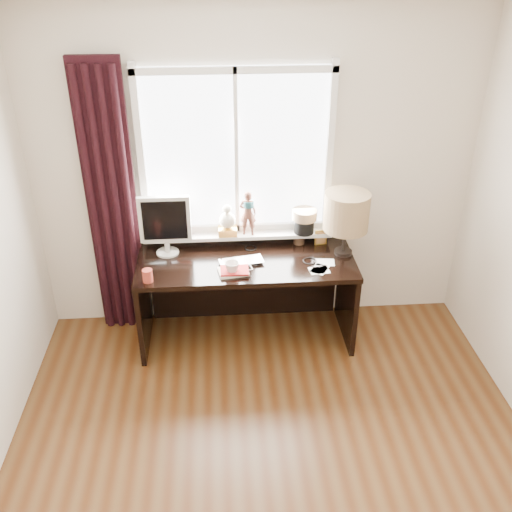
{
  "coord_description": "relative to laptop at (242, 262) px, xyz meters",
  "views": [
    {
      "loc": [
        -0.3,
        -2.22,
        2.98
      ],
      "look_at": [
        -0.05,
        1.25,
        1.0
      ],
      "focal_mm": 40.0,
      "sensor_mm": 36.0,
      "label": 1
    }
  ],
  "objects": [
    {
      "name": "loose_papers",
      "position": [
        0.6,
        -0.11,
        -0.01
      ],
      "size": [
        0.22,
        0.26,
        0.0
      ],
      "color": "white",
      "rests_on": "desk"
    },
    {
      "name": "red_cup",
      "position": [
        -0.7,
        -0.21,
        0.04
      ],
      "size": [
        0.07,
        0.07,
        0.1
      ],
      "primitive_type": "cylinder",
      "color": "maroon",
      "rests_on": "desk"
    },
    {
      "name": "ceiling",
      "position": [
        0.14,
        -1.58,
        1.84
      ],
      "size": [
        3.5,
        4.0,
        0.0
      ],
      "primitive_type": "cube",
      "color": "white",
      "rests_on": "wall_back"
    },
    {
      "name": "table_lamp",
      "position": [
        0.81,
        0.09,
        0.35
      ],
      "size": [
        0.35,
        0.35,
        0.52
      ],
      "color": "black",
      "rests_on": "desk"
    },
    {
      "name": "icon_frame",
      "position": [
        0.66,
        0.26,
        0.05
      ],
      "size": [
        0.1,
        0.03,
        0.13
      ],
      "color": "gold",
      "rests_on": "desk"
    },
    {
      "name": "window",
      "position": [
        0.01,
        0.37,
        0.55
      ],
      "size": [
        1.52,
        0.23,
        1.4
      ],
      "color": "white",
      "rests_on": "ground"
    },
    {
      "name": "mug",
      "position": [
        -0.08,
        -0.15,
        0.04
      ],
      "size": [
        0.15,
        0.15,
        0.11
      ],
      "primitive_type": "imported",
      "rotation": [
        0.0,
        0.0,
        0.64
      ],
      "color": "white",
      "rests_on": "desk"
    },
    {
      "name": "desk_cables",
      "position": [
        0.23,
        0.08,
        -0.01
      ],
      "size": [
        0.57,
        0.37,
        0.01
      ],
      "color": "black",
      "rests_on": "desk"
    },
    {
      "name": "floor",
      "position": [
        0.14,
        -1.58,
        -0.76
      ],
      "size": [
        3.5,
        4.0,
        0.0
      ],
      "primitive_type": "cube",
      "color": "#523519",
      "rests_on": "ground"
    },
    {
      "name": "wall_back",
      "position": [
        0.14,
        0.42,
        0.54
      ],
      "size": [
        3.5,
        0.0,
        2.6
      ],
      "primitive_type": "cube",
      "rotation": [
        1.57,
        0.0,
        0.0
      ],
      "color": "beige",
      "rests_on": "ground"
    },
    {
      "name": "laptop",
      "position": [
        0.0,
        0.0,
        0.0
      ],
      "size": [
        0.38,
        0.28,
        0.03
      ],
      "primitive_type": "imported",
      "rotation": [
        0.0,
        0.0,
        0.19
      ],
      "color": "silver",
      "rests_on": "desk"
    },
    {
      "name": "brush_holder",
      "position": [
        0.49,
        0.29,
        0.05
      ],
      "size": [
        0.09,
        0.09,
        0.25
      ],
      "color": "black",
      "rests_on": "desk"
    },
    {
      "name": "curtain",
      "position": [
        -0.99,
        0.32,
        0.35
      ],
      "size": [
        0.38,
        0.09,
        2.25
      ],
      "color": "black",
      "rests_on": "floor"
    },
    {
      "name": "monitor",
      "position": [
        -0.58,
        0.2,
        0.26
      ],
      "size": [
        0.4,
        0.18,
        0.49
      ],
      "color": "beige",
      "rests_on": "desk"
    },
    {
      "name": "desk",
      "position": [
        0.04,
        0.14,
        -0.26
      ],
      "size": [
        1.7,
        0.7,
        0.75
      ],
      "color": "black",
      "rests_on": "floor"
    },
    {
      "name": "notebook_stack",
      "position": [
        -0.07,
        -0.14,
        0.0
      ],
      "size": [
        0.24,
        0.19,
        0.03
      ],
      "color": "beige",
      "rests_on": "desk"
    }
  ]
}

